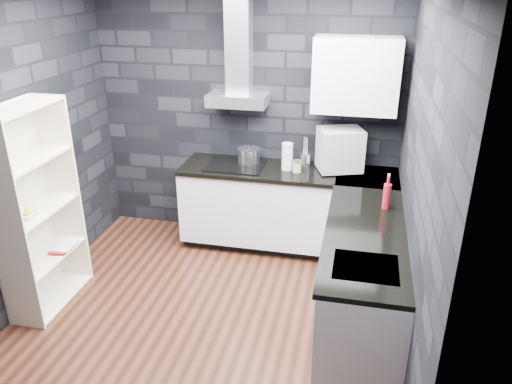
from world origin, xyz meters
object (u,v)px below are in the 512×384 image
(storage_jar, at_px, (297,167))
(bookshelf, at_px, (37,210))
(red_bottle, at_px, (387,196))
(appliance_garage, at_px, (340,149))
(glass_vase, at_px, (287,157))
(pot, at_px, (249,156))
(fruit_bowl, at_px, (26,213))
(utensil_crock, at_px, (305,160))

(storage_jar, xyz_separation_m, bookshelf, (-2.02, -1.35, -0.05))
(red_bottle, distance_m, bookshelf, 2.95)
(appliance_garage, height_order, bookshelf, bookshelf)
(storage_jar, bearing_deg, appliance_garage, 17.19)
(glass_vase, height_order, bookshelf, bookshelf)
(appliance_garage, bearing_deg, storage_jar, 177.36)
(glass_vase, bearing_deg, pot, 167.07)
(pot, relative_size, storage_jar, 2.18)
(storage_jar, xyz_separation_m, appliance_garage, (0.41, 0.13, 0.17))
(pot, height_order, glass_vase, glass_vase)
(glass_vase, relative_size, bookshelf, 0.15)
(storage_jar, bearing_deg, bookshelf, -146.26)
(bookshelf, xyz_separation_m, fruit_bowl, (0.00, -0.14, 0.04))
(pot, height_order, fruit_bowl, pot)
(utensil_crock, bearing_deg, fruit_bowl, -141.60)
(storage_jar, bearing_deg, utensil_crock, 70.03)
(bookshelf, bearing_deg, utensil_crock, 24.66)
(bookshelf, bearing_deg, pot, 33.79)
(glass_vase, height_order, fruit_bowl, glass_vase)
(red_bottle, relative_size, fruit_bowl, 1.06)
(utensil_crock, xyz_separation_m, red_bottle, (0.80, -0.84, 0.04))
(pot, distance_m, appliance_garage, 0.95)
(glass_vase, relative_size, utensil_crock, 1.93)
(appliance_garage, bearing_deg, red_bottle, -80.78)
(pot, bearing_deg, utensil_crock, 1.26)
(storage_jar, xyz_separation_m, red_bottle, (0.85, -0.68, 0.06))
(appliance_garage, bearing_deg, utensil_crock, 154.66)
(glass_vase, xyz_separation_m, fruit_bowl, (-1.91, -1.53, -0.10))
(utensil_crock, bearing_deg, storage_jar, -109.97)
(storage_jar, relative_size, appliance_garage, 0.25)
(glass_vase, bearing_deg, utensil_crock, 33.41)
(red_bottle, bearing_deg, fruit_bowl, -164.33)
(glass_vase, distance_m, storage_jar, 0.15)
(red_bottle, bearing_deg, pot, 149.15)
(glass_vase, xyz_separation_m, appliance_garage, (0.51, 0.08, 0.09))
(bookshelf, bearing_deg, glass_vase, 24.87)
(red_bottle, relative_size, bookshelf, 0.12)
(utensil_crock, bearing_deg, pot, -178.74)
(glass_vase, height_order, storage_jar, glass_vase)
(utensil_crock, height_order, red_bottle, red_bottle)
(storage_jar, height_order, appliance_garage, appliance_garage)
(glass_vase, height_order, appliance_garage, appliance_garage)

